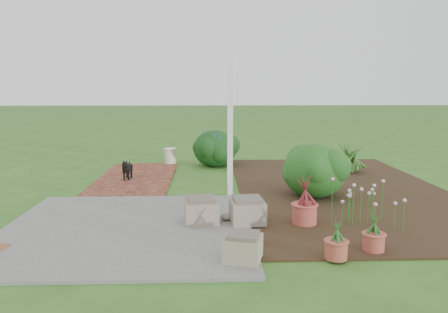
{
  "coord_description": "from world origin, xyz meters",
  "views": [
    {
      "loc": [
        -0.09,
        -7.76,
        2.01
      ],
      "look_at": [
        0.2,
        0.4,
        0.7
      ],
      "focal_mm": 35.0,
      "sensor_mm": 36.0,
      "label": 1
    }
  ],
  "objects_px": {
    "black_dog": "(127,168)",
    "cream_ceramic_urn": "(170,156)",
    "evergreen_shrub": "(314,169)",
    "stone_trough_near": "(243,248)"
  },
  "relations": [
    {
      "from": "black_dog",
      "to": "cream_ceramic_urn",
      "type": "relative_size",
      "value": 1.24
    },
    {
      "from": "black_dog",
      "to": "stone_trough_near",
      "type": "bearing_deg",
      "value": -60.0
    },
    {
      "from": "stone_trough_near",
      "to": "black_dog",
      "type": "bearing_deg",
      "value": 115.52
    },
    {
      "from": "cream_ceramic_urn",
      "to": "stone_trough_near",
      "type": "bearing_deg",
      "value": -77.91
    },
    {
      "from": "stone_trough_near",
      "to": "evergreen_shrub",
      "type": "relative_size",
      "value": 0.35
    },
    {
      "from": "black_dog",
      "to": "evergreen_shrub",
      "type": "distance_m",
      "value": 3.98
    },
    {
      "from": "stone_trough_near",
      "to": "evergreen_shrub",
      "type": "height_order",
      "value": "evergreen_shrub"
    },
    {
      "from": "cream_ceramic_urn",
      "to": "evergreen_shrub",
      "type": "xyz_separation_m",
      "value": [
        2.92,
        -3.5,
        0.29
      ]
    },
    {
      "from": "evergreen_shrub",
      "to": "cream_ceramic_urn",
      "type": "bearing_deg",
      "value": 129.88
    },
    {
      "from": "cream_ceramic_urn",
      "to": "evergreen_shrub",
      "type": "bearing_deg",
      "value": -50.12
    }
  ]
}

